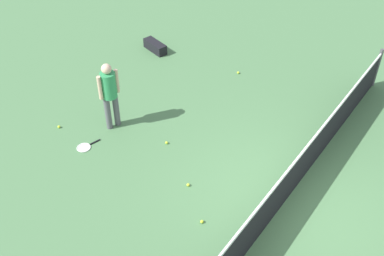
# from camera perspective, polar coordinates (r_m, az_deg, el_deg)

# --- Properties ---
(ground_plane) EXTENTS (40.00, 40.00, 0.00)m
(ground_plane) POSITION_cam_1_polar(r_m,az_deg,el_deg) (9.62, 11.19, -8.61)
(ground_plane) COLOR #4C7A4C
(court_net) EXTENTS (10.09, 0.09, 1.07)m
(court_net) POSITION_cam_1_polar(r_m,az_deg,el_deg) (9.26, 11.58, -6.54)
(court_net) COLOR #4C4C51
(court_net) RESTS_ON ground_plane
(player_near_side) EXTENTS (0.53, 0.42, 1.70)m
(player_near_side) POSITION_cam_1_polar(r_m,az_deg,el_deg) (10.69, -9.98, 4.46)
(player_near_side) COLOR #595960
(player_near_side) RESTS_ON ground_plane
(tennis_racket_near_player) EXTENTS (0.61, 0.38, 0.03)m
(tennis_racket_near_player) POSITION_cam_1_polar(r_m,az_deg,el_deg) (10.82, -12.85, -2.26)
(tennis_racket_near_player) COLOR white
(tennis_racket_near_player) RESTS_ON ground_plane
(tennis_ball_near_player) EXTENTS (0.07, 0.07, 0.07)m
(tennis_ball_near_player) POSITION_cam_1_polar(r_m,az_deg,el_deg) (13.00, 5.61, 6.70)
(tennis_ball_near_player) COLOR #C6E033
(tennis_ball_near_player) RESTS_ON ground_plane
(tennis_ball_by_net) EXTENTS (0.07, 0.07, 0.07)m
(tennis_ball_by_net) POSITION_cam_1_polar(r_m,az_deg,el_deg) (11.49, -15.81, 0.14)
(tennis_ball_by_net) COLOR #C6E033
(tennis_ball_by_net) RESTS_ON ground_plane
(tennis_ball_midcourt) EXTENTS (0.07, 0.07, 0.07)m
(tennis_ball_midcourt) POSITION_cam_1_polar(r_m,az_deg,el_deg) (10.64, -3.10, -1.79)
(tennis_ball_midcourt) COLOR #C6E033
(tennis_ball_midcourt) RESTS_ON ground_plane
(tennis_ball_baseline) EXTENTS (0.07, 0.07, 0.07)m
(tennis_ball_baseline) POSITION_cam_1_polar(r_m,az_deg,el_deg) (9.68, -0.47, -6.90)
(tennis_ball_baseline) COLOR #C6E033
(tennis_ball_baseline) RESTS_ON ground_plane
(tennis_ball_stray_left) EXTENTS (0.07, 0.07, 0.07)m
(tennis_ball_stray_left) POSITION_cam_1_polar(r_m,az_deg,el_deg) (9.06, 1.21, -11.27)
(tennis_ball_stray_left) COLOR #C6E033
(tennis_ball_stray_left) RESTS_ON ground_plane
(equipment_bag) EXTENTS (0.47, 0.84, 0.28)m
(equipment_bag) POSITION_cam_1_polar(r_m,az_deg,el_deg) (14.00, -4.57, 9.88)
(equipment_bag) COLOR black
(equipment_bag) RESTS_ON ground_plane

